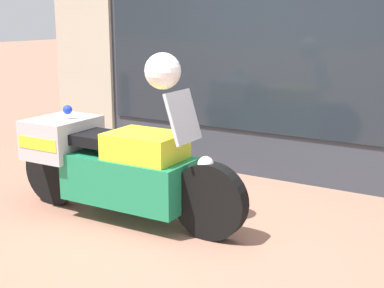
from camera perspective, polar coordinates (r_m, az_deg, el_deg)
ground_plane at (r=4.82m, az=0.36°, el=-9.26°), size 60.00×60.00×0.00m
shop_building at (r=6.42m, az=6.36°, el=14.93°), size 6.67×0.55×4.05m
window_display at (r=6.29m, az=13.13°, el=0.12°), size 5.26×0.30×1.84m
paramedic_motorcycle at (r=5.04m, az=-8.42°, el=-2.07°), size 2.45×0.68×1.26m
white_helmet at (r=4.55m, az=-3.14°, el=7.78°), size 0.31×0.31×0.31m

